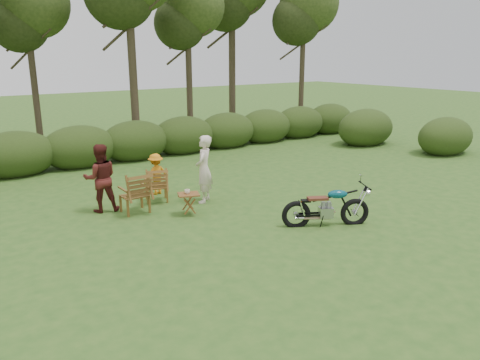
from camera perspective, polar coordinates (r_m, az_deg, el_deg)
ground at (r=10.14m, az=8.32°, el=-6.42°), size 80.00×80.00×0.00m
tree_line at (r=17.94m, az=-12.73°, el=15.17°), size 22.52×11.62×8.14m
motorcycle at (r=10.66m, az=10.32°, el=-5.42°), size 1.98×1.52×1.07m
lawn_chair_right at (r=12.34m, az=-10.08°, el=-2.53°), size 0.80×0.80×0.90m
lawn_chair_left at (r=11.59m, az=-12.62°, el=-3.85°), size 0.70×0.70×1.00m
side_table at (r=11.12m, az=-6.26°, el=-2.95°), size 0.63×0.58×0.52m
cup at (r=11.04m, az=-6.45°, el=-1.40°), size 0.15×0.15×0.10m
adult_a at (r=12.13m, az=-4.34°, el=-2.65°), size 0.74×0.74×1.73m
adult_b at (r=11.88m, az=-16.34°, el=-3.63°), size 0.94×0.81×1.65m
child at (r=12.96m, az=-10.09°, el=-1.67°), size 0.77×0.50×1.12m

